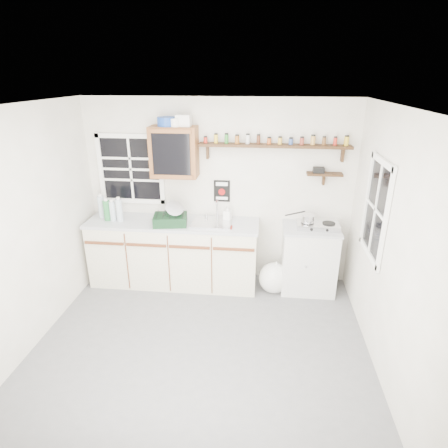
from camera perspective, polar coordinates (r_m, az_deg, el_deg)
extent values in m
cube|color=#595A5C|center=(4.32, -3.51, -18.01)|extent=(3.60, 3.20, 0.02)
cube|color=silver|center=(3.32, -4.55, 17.59)|extent=(3.60, 3.20, 0.02)
cube|color=beige|center=(4.33, -28.29, -1.22)|extent=(0.02, 3.20, 2.50)
cube|color=beige|center=(3.78, 24.19, -3.61)|extent=(0.02, 3.20, 2.50)
cube|color=beige|center=(5.13, -0.86, 4.81)|extent=(3.60, 0.02, 2.50)
cube|color=beige|center=(2.31, -11.25, -19.20)|extent=(3.60, 0.02, 2.50)
cube|color=beige|center=(5.25, -7.59, -4.50)|extent=(2.27, 0.60, 0.88)
cube|color=#9C9FA4|center=(5.06, -7.85, 0.17)|extent=(2.31, 0.62, 0.04)
cube|color=brown|center=(5.14, -17.82, -2.81)|extent=(0.53, 0.02, 0.03)
cube|color=brown|center=(4.94, -11.78, -3.19)|extent=(0.53, 0.02, 0.03)
cube|color=brown|center=(4.80, -5.31, -3.55)|extent=(0.53, 0.02, 0.03)
cube|color=brown|center=(4.73, 1.46, -3.89)|extent=(0.53, 0.02, 0.03)
cube|color=silver|center=(5.17, 12.73, -5.29)|extent=(0.70, 0.55, 0.88)
cube|color=#9C9FA4|center=(4.99, 13.16, -0.63)|extent=(0.73, 0.57, 0.03)
cube|color=silver|center=(4.96, -1.85, 0.19)|extent=(0.52, 0.44, 0.03)
cylinder|color=silver|center=(5.05, -1.05, 2.26)|extent=(0.02, 0.02, 0.28)
cylinder|color=silver|center=(4.95, -1.15, 3.44)|extent=(0.02, 0.14, 0.02)
cube|color=brown|center=(4.94, -7.59, 10.83)|extent=(0.60, 0.30, 0.65)
cube|color=black|center=(4.78, -8.04, 10.45)|extent=(0.48, 0.02, 0.52)
cylinder|color=#173C97|center=(4.90, -8.71, 15.18)|extent=(0.24, 0.24, 0.11)
cube|color=white|center=(4.85, -6.20, 15.41)|extent=(0.18, 0.15, 0.14)
cylinder|color=white|center=(4.82, -7.48, 15.09)|extent=(0.12, 0.12, 0.10)
cube|color=black|center=(4.84, 7.68, 11.75)|extent=(1.91, 0.18, 0.04)
cube|color=black|center=(4.95, -2.50, 10.97)|extent=(0.03, 0.10, 0.18)
cube|color=black|center=(4.99, 17.61, 10.07)|extent=(0.03, 0.10, 0.18)
cylinder|color=red|center=(4.89, -2.84, 12.65)|extent=(0.05, 0.05, 0.07)
cylinder|color=black|center=(4.88, -2.85, 13.15)|extent=(0.04, 0.04, 0.02)
cylinder|color=gold|center=(4.87, -1.24, 12.84)|extent=(0.05, 0.05, 0.11)
cylinder|color=black|center=(4.86, -1.24, 13.56)|extent=(0.04, 0.04, 0.02)
cylinder|color=#267226|center=(4.85, 0.38, 12.84)|extent=(0.05, 0.05, 0.11)
cylinder|color=black|center=(4.84, 0.38, 13.58)|extent=(0.04, 0.04, 0.02)
cylinder|color=#99591E|center=(4.84, 2.00, 12.72)|extent=(0.06, 0.06, 0.10)
cylinder|color=black|center=(4.83, 2.01, 13.37)|extent=(0.05, 0.05, 0.02)
cylinder|color=silver|center=(4.83, 3.63, 12.76)|extent=(0.05, 0.05, 0.11)
cylinder|color=black|center=(4.82, 3.65, 13.49)|extent=(0.05, 0.05, 0.02)
cylinder|color=#4C2614|center=(4.83, 5.27, 12.68)|extent=(0.05, 0.05, 0.11)
cylinder|color=black|center=(4.82, 5.29, 13.39)|extent=(0.04, 0.04, 0.02)
cylinder|color=#B24C19|center=(4.83, 6.89, 12.43)|extent=(0.05, 0.05, 0.07)
cylinder|color=black|center=(4.83, 6.92, 12.95)|extent=(0.05, 0.05, 0.02)
cylinder|color=gold|center=(4.83, 8.53, 12.40)|extent=(0.05, 0.05, 0.08)
cylinder|color=black|center=(4.83, 8.56, 12.97)|extent=(0.05, 0.05, 0.02)
cylinder|color=#334C8C|center=(4.84, 10.15, 12.25)|extent=(0.05, 0.05, 0.07)
cylinder|color=black|center=(4.84, 10.19, 12.76)|extent=(0.05, 0.05, 0.02)
cylinder|color=maroon|center=(4.85, 11.78, 12.24)|extent=(0.05, 0.05, 0.08)
cylinder|color=black|center=(4.84, 11.82, 12.82)|extent=(0.05, 0.05, 0.02)
cylinder|color=#BF8C3F|center=(4.86, 13.40, 12.28)|extent=(0.06, 0.06, 0.11)
cylinder|color=black|center=(4.86, 13.47, 13.01)|extent=(0.05, 0.05, 0.02)
cylinder|color=brown|center=(4.88, 14.99, 12.08)|extent=(0.05, 0.05, 0.09)
cylinder|color=black|center=(4.88, 15.06, 12.72)|extent=(0.04, 0.04, 0.02)
cylinder|color=red|center=(4.91, 16.58, 11.95)|extent=(0.04, 0.04, 0.09)
cylinder|color=black|center=(4.90, 16.65, 12.57)|extent=(0.04, 0.04, 0.02)
cylinder|color=gold|center=(4.93, 18.16, 11.92)|extent=(0.06, 0.06, 0.11)
cylinder|color=black|center=(4.92, 18.24, 12.63)|extent=(0.05, 0.05, 0.02)
cube|color=black|center=(4.98, 15.08, 7.36)|extent=(0.45, 0.15, 0.03)
cube|color=black|center=(5.04, 14.93, 6.60)|extent=(0.03, 0.08, 0.14)
cube|color=black|center=(4.96, 14.21, 7.98)|extent=(0.14, 0.10, 0.07)
cube|color=black|center=(5.10, -0.33, 5.05)|extent=(0.22, 0.01, 0.30)
cube|color=white|center=(5.06, -0.34, 6.10)|extent=(0.16, 0.00, 0.05)
cylinder|color=#A50C0C|center=(5.09, -0.34, 4.91)|extent=(0.09, 0.01, 0.09)
cube|color=white|center=(5.12, -0.34, 3.95)|extent=(0.16, 0.00, 0.04)
cube|color=black|center=(5.31, -14.01, 8.10)|extent=(0.85, 0.02, 0.90)
cube|color=white|center=(5.31, -14.01, 8.10)|extent=(0.93, 0.03, 0.98)
cube|color=black|center=(4.19, 22.19, 2.08)|extent=(0.02, 0.70, 1.00)
cube|color=white|center=(4.19, 22.19, 2.08)|extent=(0.03, 0.78, 1.08)
cylinder|color=silver|center=(5.37, -18.17, 2.48)|extent=(0.09, 0.09, 0.30)
cylinder|color=white|center=(5.32, -18.38, 4.17)|extent=(0.05, 0.05, 0.03)
cylinder|color=#287A3B|center=(5.25, -17.41, 1.98)|extent=(0.09, 0.09, 0.28)
cylinder|color=white|center=(5.20, -17.60, 3.57)|extent=(0.05, 0.05, 0.03)
cylinder|color=silver|center=(5.21, -16.63, 1.88)|extent=(0.08, 0.08, 0.27)
cylinder|color=white|center=(5.17, -16.80, 3.42)|extent=(0.04, 0.04, 0.03)
cylinder|color=silver|center=(5.17, -15.66, 2.04)|extent=(0.08, 0.08, 0.30)
cylinder|color=white|center=(5.12, -15.85, 3.80)|extent=(0.04, 0.04, 0.03)
cube|color=black|center=(4.94, -8.17, 0.65)|extent=(0.47, 0.39, 0.13)
cylinder|color=silver|center=(4.89, -7.65, 2.03)|extent=(0.34, 0.35, 0.26)
imported|color=silver|center=(5.01, 0.54, 1.66)|extent=(0.11, 0.12, 0.21)
cube|color=maroon|center=(4.80, 0.51, -0.50)|extent=(0.13, 0.11, 0.02)
cube|color=silver|center=(4.96, 14.11, -0.23)|extent=(0.55, 0.30, 0.07)
cylinder|color=black|center=(4.93, 12.61, 0.24)|extent=(0.16, 0.16, 0.01)
cylinder|color=black|center=(4.97, 15.69, 0.12)|extent=(0.16, 0.16, 0.01)
cylinder|color=silver|center=(4.91, 12.65, 0.74)|extent=(0.16, 0.16, 0.10)
cylinder|color=black|center=(4.96, 10.74, 1.59)|extent=(0.24, 0.23, 0.16)
ellipsoid|color=white|center=(5.15, 7.61, -8.15)|extent=(0.42, 0.38, 0.44)
cone|color=white|center=(5.05, 7.95, -6.21)|extent=(0.12, 0.12, 0.12)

